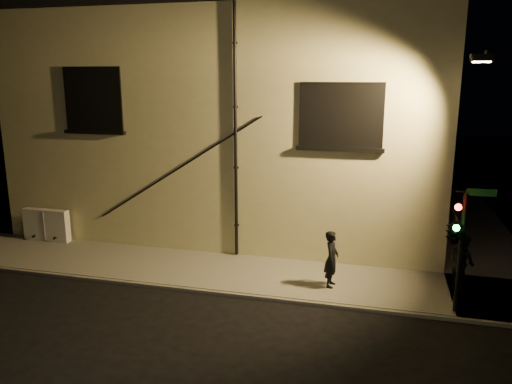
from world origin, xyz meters
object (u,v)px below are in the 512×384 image
(pedestrian_a, at_px, (332,259))
(traffic_signal, at_px, (455,231))
(utility_cabinet, at_px, (47,225))
(pedestrian_b, at_px, (462,262))

(pedestrian_a, height_order, traffic_signal, traffic_signal)
(utility_cabinet, bearing_deg, pedestrian_a, -8.36)
(pedestrian_b, bearing_deg, traffic_signal, 134.14)
(pedestrian_a, bearing_deg, utility_cabinet, 86.51)
(utility_cabinet, height_order, pedestrian_b, pedestrian_b)
(pedestrian_b, height_order, traffic_signal, traffic_signal)
(pedestrian_b, bearing_deg, pedestrian_a, 71.85)
(pedestrian_a, xyz_separation_m, traffic_signal, (3.16, -0.92, 1.39))
(traffic_signal, bearing_deg, utility_cabinet, 169.81)
(utility_cabinet, bearing_deg, pedestrian_b, -3.59)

